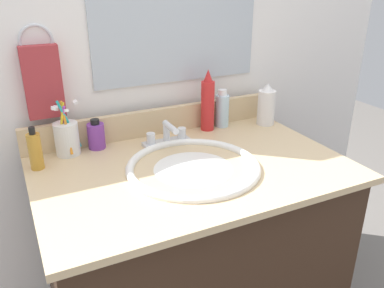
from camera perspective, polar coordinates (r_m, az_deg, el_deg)
vanity_cabinet at (r=1.40m, az=0.08°, el=-17.70°), size 0.87×0.55×0.75m
countertop at (r=1.19m, az=0.09°, el=-3.54°), size 0.91×0.60×0.02m
backsplash at (r=1.41m, az=-5.01°, el=3.24°), size 0.91×0.02×0.09m
back_wall at (r=1.52m, az=-5.64°, el=-1.89°), size 2.01×0.04×1.30m
towel_ring at (r=1.30m, az=-21.34°, el=13.54°), size 0.10×0.01×0.10m
hand_towel at (r=1.30m, az=-20.49°, el=8.25°), size 0.11×0.04×0.22m
sink_basin at (r=1.18m, az=0.17°, el=-4.81°), size 0.39×0.39×0.11m
faucet at (r=1.32m, az=-3.54°, el=1.03°), size 0.16×0.10×0.08m
bottle_cream_purple at (r=1.32m, az=-13.49°, el=1.20°), size 0.05×0.05×0.10m
bottle_lotion_white at (r=1.51m, az=10.55°, el=5.39°), size 0.06×0.06×0.16m
bottle_spray_red at (r=1.42m, az=2.25°, el=5.86°), size 0.05×0.05×0.22m
bottle_oil_amber at (r=1.23m, az=-21.45°, el=-0.90°), size 0.04×0.04×0.13m
bottle_gel_clear at (r=1.47m, az=4.33°, el=4.90°), size 0.05×0.05×0.14m
cup_white_ceramic at (r=1.29m, az=-17.42°, el=0.87°), size 0.08×0.09×0.18m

